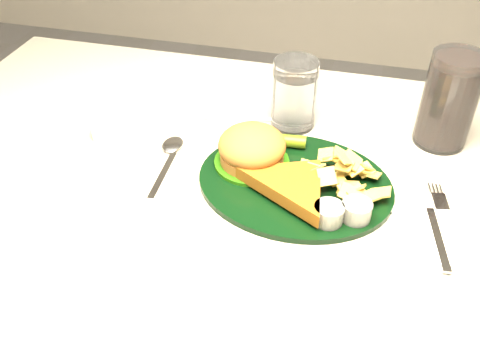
{
  "coord_description": "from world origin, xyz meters",
  "views": [
    {
      "loc": [
        0.16,
        -0.62,
        1.27
      ],
      "look_at": [
        0.01,
        -0.06,
        0.8
      ],
      "focal_mm": 40.0,
      "sensor_mm": 36.0,
      "label": 1
    }
  ],
  "objects": [
    {
      "name": "cola_glass",
      "position": [
        0.3,
        0.19,
        0.83
      ],
      "size": [
        0.11,
        0.11,
        0.16
      ],
      "primitive_type": "cylinder",
      "rotation": [
        0.0,
        0.0,
        -0.37
      ],
      "color": "black",
      "rests_on": "table"
    },
    {
      "name": "fork_napkin",
      "position": [
        0.29,
        -0.05,
        0.76
      ],
      "size": [
        0.14,
        0.18,
        0.01
      ],
      "primitive_type": null,
      "rotation": [
        0.0,
        0.0,
        0.16
      ],
      "color": "white",
      "rests_on": "table"
    },
    {
      "name": "wrapped_straw",
      "position": [
        -0.03,
        0.17,
        0.75
      ],
      "size": [
        0.19,
        0.1,
        0.01
      ],
      "primitive_type": null,
      "rotation": [
        0.0,
        0.0,
        0.2
      ],
      "color": "white",
      "rests_on": "table"
    },
    {
      "name": "ramekin",
      "position": [
        -0.26,
        0.06,
        0.76
      ],
      "size": [
        0.05,
        0.05,
        0.03
      ],
      "primitive_type": "cylinder",
      "rotation": [
        0.0,
        0.0,
        0.11
      ],
      "color": "silver",
      "rests_on": "table"
    },
    {
      "name": "spoon",
      "position": [
        -0.12,
        -0.02,
        0.76
      ],
      "size": [
        0.05,
        0.16,
        0.01
      ],
      "primitive_type": null,
      "rotation": [
        0.0,
        0.0,
        0.04
      ],
      "color": "white",
      "rests_on": "table"
    },
    {
      "name": "dinner_plate",
      "position": [
        0.08,
        0.01,
        0.78
      ],
      "size": [
        0.32,
        0.28,
        0.07
      ],
      "primitive_type": null,
      "rotation": [
        0.0,
        0.0,
        -0.09
      ],
      "color": "black",
      "rests_on": "table"
    },
    {
      "name": "table",
      "position": [
        0.0,
        0.0,
        0.38
      ],
      "size": [
        1.2,
        0.8,
        0.75
      ],
      "primitive_type": null,
      "color": "#AEA99D",
      "rests_on": "ground"
    },
    {
      "name": "water_glass",
      "position": [
        0.05,
        0.18,
        0.81
      ],
      "size": [
        0.09,
        0.09,
        0.12
      ],
      "primitive_type": "cylinder",
      "rotation": [
        0.0,
        0.0,
        0.24
      ],
      "color": "silver",
      "rests_on": "table"
    }
  ]
}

